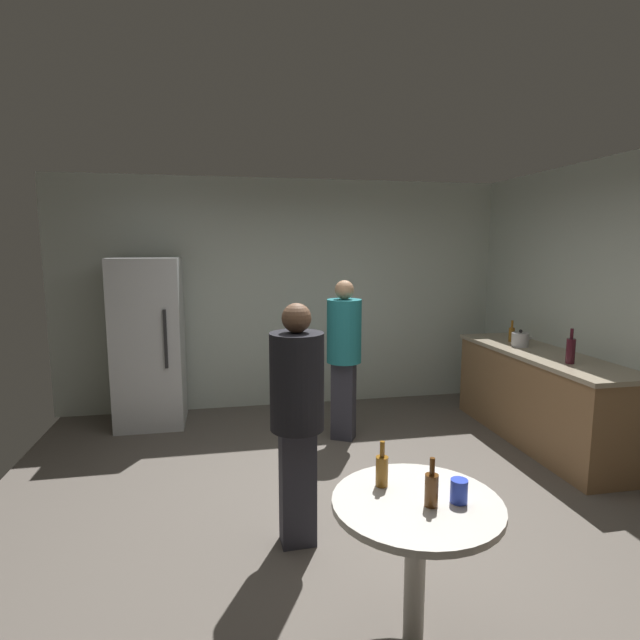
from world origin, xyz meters
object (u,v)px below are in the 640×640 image
Objects in this scene: foreground_table at (416,521)px; plastic_cup_blue at (459,491)px; wine_bottle_on_counter at (571,350)px; person_in_black_shirt at (297,407)px; beer_bottle_on_counter at (512,334)px; person_in_teal_shirt at (344,348)px; kettle at (520,339)px; beer_bottle_brown at (431,489)px; refrigerator at (149,342)px; beer_bottle_amber at (381,470)px.

plastic_cup_blue is (0.18, -0.05, 0.16)m from foreground_table.
wine_bottle_on_counter reaches higher than plastic_cup_blue.
person_in_black_shirt is at bearing -162.87° from wine_bottle_on_counter.
plastic_cup_blue is at bearing -125.57° from beer_bottle_on_counter.
person_in_teal_shirt is at bearing 153.35° from wine_bottle_on_counter.
kettle is 3.19m from plastic_cup_blue.
wine_bottle_on_counter is 0.20× the size of person_in_black_shirt.
person_in_black_shirt is (-2.54, -1.55, -0.06)m from kettle.
kettle is at bearing 50.75° from beer_bottle_brown.
beer_bottle_on_counter is 0.14× the size of person_in_teal_shirt.
foreground_table is (1.66, -3.43, -0.27)m from refrigerator.
foreground_table is 2.64m from person_in_teal_shirt.
wine_bottle_on_counter reaches higher than foreground_table.
person_in_teal_shirt is (-1.83, 0.14, -0.04)m from kettle.
wine_bottle_on_counter is 1.04m from beer_bottle_on_counter.
beer_bottle_on_counter is 0.29× the size of foreground_table.
kettle is 1.06× the size of beer_bottle_on_counter.
beer_bottle_amber is at bearing -145.38° from wine_bottle_on_counter.
beer_bottle_on_counter is at bearing 51.48° from foreground_table.
kettle is at bearing 119.08° from person_in_black_shirt.
person_in_black_shirt is at bearing 114.88° from foreground_table.
wine_bottle_on_counter is 2.71m from beer_bottle_amber.
beer_bottle_on_counter is at bearing 122.49° from person_in_black_shirt.
refrigerator is at bearing -84.01° from person_in_teal_shirt.
person_in_teal_shirt reaches higher than beer_bottle_amber.
person_in_black_shirt is (-2.61, -1.81, -0.07)m from beer_bottle_on_counter.
wine_bottle_on_counter reaches higher than beer_bottle_amber.
kettle is at bearing 45.87° from beer_bottle_amber.
kettle is 3.22m from beer_bottle_amber.
person_in_black_shirt reaches higher than wine_bottle_on_counter.
person_in_teal_shirt reaches higher than kettle.
beer_bottle_amber is at bearing 125.86° from foreground_table.
foreground_table is 0.20m from beer_bottle_brown.
refrigerator is 3.60m from beer_bottle_amber.
beer_bottle_on_counter is 3.52m from beer_bottle_brown.
foreground_table is 0.50× the size of person_in_teal_shirt.
person_in_teal_shirt is (0.72, 1.69, 0.01)m from person_in_black_shirt.
person_in_black_shirt is (-0.31, 0.75, 0.10)m from beer_bottle_amber.
beer_bottle_on_counter is 3.51m from foreground_table.
person_in_teal_shirt is (-1.81, 0.91, -0.09)m from wine_bottle_on_counter.
plastic_cup_blue is at bearing -16.43° from foreground_table.
person_in_black_shirt is at bearing -145.19° from beer_bottle_on_counter.
refrigerator reaches higher than person_in_black_shirt.
beer_bottle_brown is (-2.07, -2.54, -0.15)m from kettle.
beer_bottle_brown is (1.70, -3.49, -0.08)m from refrigerator.
plastic_cup_blue is at bearing 2.33° from beer_bottle_brown.
wine_bottle_on_counter is 2.71m from beer_bottle_brown.
beer_bottle_amber is at bearing 125.95° from beer_bottle_brown.
wine_bottle_on_counter is at bearing -94.35° from beer_bottle_on_counter.
foreground_table is at bearing 126.21° from beer_bottle_brown.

